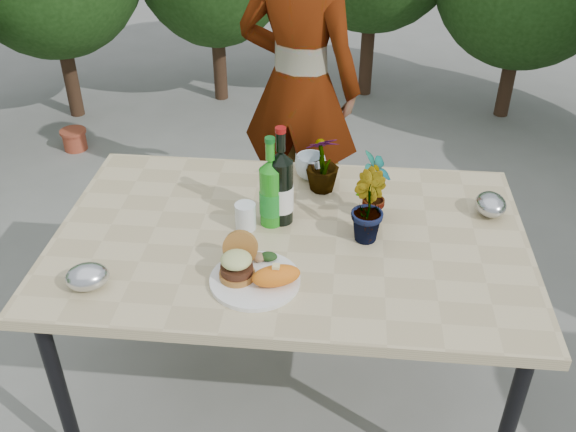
# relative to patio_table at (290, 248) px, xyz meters

# --- Properties ---
(ground) EXTENTS (80.00, 80.00, 0.00)m
(ground) POSITION_rel_patio_table_xyz_m (0.00, 0.00, -0.69)
(ground) COLOR slate
(ground) RESTS_ON ground
(patio_table) EXTENTS (1.60, 1.00, 0.75)m
(patio_table) POSITION_rel_patio_table_xyz_m (0.00, 0.00, 0.00)
(patio_table) COLOR tan
(patio_table) RESTS_ON ground
(dinner_plate) EXTENTS (0.28, 0.28, 0.01)m
(dinner_plate) POSITION_rel_patio_table_xyz_m (-0.08, -0.26, 0.06)
(dinner_plate) COLOR white
(dinner_plate) RESTS_ON patio_table
(burger_stack) EXTENTS (0.11, 0.16, 0.11)m
(burger_stack) POSITION_rel_patio_table_xyz_m (-0.14, -0.24, 0.12)
(burger_stack) COLOR #B7722D
(burger_stack) RESTS_ON dinner_plate
(sweet_potato) EXTENTS (0.17, 0.12, 0.06)m
(sweet_potato) POSITION_rel_patio_table_xyz_m (-0.02, -0.28, 0.10)
(sweet_potato) COLOR orange
(sweet_potato) RESTS_ON dinner_plate
(grilled_veg) EXTENTS (0.08, 0.05, 0.03)m
(grilled_veg) POSITION_rel_patio_table_xyz_m (-0.07, -0.17, 0.09)
(grilled_veg) COLOR olive
(grilled_veg) RESTS_ON dinner_plate
(wine_bottle) EXTENTS (0.09, 0.09, 0.36)m
(wine_bottle) POSITION_rel_patio_table_xyz_m (-0.04, 0.08, 0.19)
(wine_bottle) COLOR black
(wine_bottle) RESTS_ON patio_table
(sparkling_water) EXTENTS (0.08, 0.08, 0.33)m
(sparkling_water) POSITION_rel_patio_table_xyz_m (-0.07, 0.06, 0.18)
(sparkling_water) COLOR #1F8D19
(sparkling_water) RESTS_ON patio_table
(plastic_cup) EXTENTS (0.07, 0.07, 0.09)m
(plastic_cup) POSITION_rel_patio_table_xyz_m (-0.16, 0.03, 0.10)
(plastic_cup) COLOR silver
(plastic_cup) RESTS_ON patio_table
(seedling_left) EXTENTS (0.14, 0.16, 0.26)m
(seedling_left) POSITION_rel_patio_table_xyz_m (0.28, 0.13, 0.19)
(seedling_left) COLOR #285C1F
(seedling_left) RESTS_ON patio_table
(seedling_mid) EXTENTS (0.15, 0.16, 0.24)m
(seedling_mid) POSITION_rel_patio_table_xyz_m (0.25, 0.01, 0.18)
(seedling_mid) COLOR #1D501B
(seedling_mid) RESTS_ON patio_table
(seedling_right) EXTENTS (0.16, 0.16, 0.22)m
(seedling_right) POSITION_rel_patio_table_xyz_m (0.09, 0.31, 0.17)
(seedling_right) COLOR #275B1F
(seedling_right) RESTS_ON patio_table
(blue_bowl) EXTENTS (0.15, 0.15, 0.09)m
(blue_bowl) POSITION_rel_patio_table_xyz_m (0.04, 0.39, 0.10)
(blue_bowl) COLOR silver
(blue_bowl) RESTS_ON patio_table
(foil_packet_left) EXTENTS (0.16, 0.14, 0.08)m
(foil_packet_left) POSITION_rel_patio_table_xyz_m (-0.58, -0.33, 0.10)
(foil_packet_left) COLOR silver
(foil_packet_left) RESTS_ON patio_table
(foil_packet_right) EXTENTS (0.12, 0.14, 0.08)m
(foil_packet_right) POSITION_rel_patio_table_xyz_m (0.69, 0.20, 0.10)
(foil_packet_right) COLOR #ACAFB3
(foil_packet_right) RESTS_ON patio_table
(person) EXTENTS (0.69, 0.54, 1.65)m
(person) POSITION_rel_patio_table_xyz_m (-0.06, 1.09, 0.13)
(person) COLOR #A06950
(person) RESTS_ON ground
(terracotta_pot) EXTENTS (0.17, 0.17, 0.14)m
(terracotta_pot) POSITION_rel_patio_table_xyz_m (-1.61, 1.87, -0.62)
(terracotta_pot) COLOR #A7432B
(terracotta_pot) RESTS_ON ground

